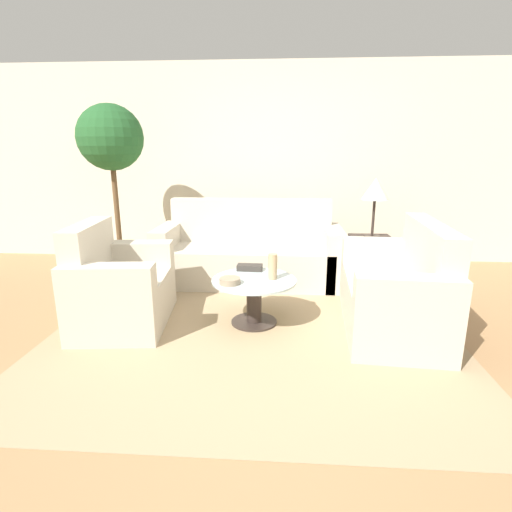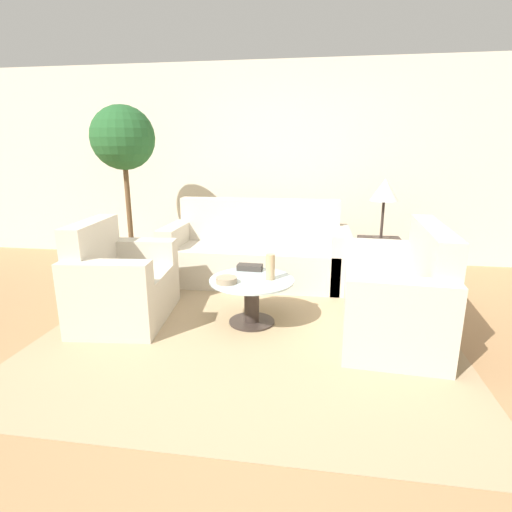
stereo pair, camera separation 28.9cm
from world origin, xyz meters
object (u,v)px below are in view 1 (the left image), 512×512
object	(u,v)px
bowl	(230,281)
coffee_table	(254,295)
potted_plant	(112,154)
sofa_main	(250,255)
armchair	(117,290)
vase	(273,267)
loveseat	(399,294)
book_stack	(250,267)
table_lamp	(375,191)

from	to	relation	value
bowl	coffee_table	bearing A→B (deg)	34.60
potted_plant	sofa_main	bearing A→B (deg)	-2.87
armchair	vase	distance (m)	1.37
loveseat	book_stack	distance (m)	1.33
armchair	potted_plant	xyz separation A→B (m)	(-0.52, 1.36, 1.14)
bowl	book_stack	xyz separation A→B (m)	(0.13, 0.40, 0.00)
vase	bowl	size ratio (longest dim) A/B	1.26
sofa_main	loveseat	xyz separation A→B (m)	(1.38, -1.20, 0.00)
table_lamp	vase	bearing A→B (deg)	-132.34
coffee_table	bowl	bearing A→B (deg)	-145.40
loveseat	armchair	bearing A→B (deg)	-83.86
loveseat	sofa_main	bearing A→B (deg)	-126.82
armchair	table_lamp	bearing A→B (deg)	-67.96
potted_plant	vase	world-z (taller)	potted_plant
table_lamp	potted_plant	bearing A→B (deg)	178.43
loveseat	vase	xyz separation A→B (m)	(-1.08, 0.01, 0.22)
vase	book_stack	world-z (taller)	vase
book_stack	table_lamp	bearing A→B (deg)	38.11
sofa_main	table_lamp	distance (m)	1.57
table_lamp	potted_plant	xyz separation A→B (m)	(-2.96, 0.08, 0.39)
bowl	vase	bearing A→B (deg)	23.37
book_stack	armchair	bearing A→B (deg)	-161.21
table_lamp	potted_plant	distance (m)	2.99
loveseat	book_stack	xyz separation A→B (m)	(-1.30, 0.25, 0.13)
loveseat	bowl	size ratio (longest dim) A/B	8.20
loveseat	coffee_table	distance (m)	1.24
loveseat	coffee_table	world-z (taller)	loveseat
coffee_table	potted_plant	bearing A→B (deg)	143.07
vase	book_stack	xyz separation A→B (m)	(-0.22, 0.25, -0.09)
armchair	table_lamp	world-z (taller)	table_lamp
bowl	book_stack	bearing A→B (deg)	71.63
sofa_main	coffee_table	distance (m)	1.22
coffee_table	table_lamp	bearing A→B (deg)	44.19
sofa_main	potted_plant	size ratio (longest dim) A/B	1.05
vase	book_stack	size ratio (longest dim) A/B	0.95
potted_plant	bowl	bearing A→B (deg)	-43.02
sofa_main	vase	distance (m)	1.25
sofa_main	book_stack	size ratio (longest dim) A/B	8.87
loveseat	potted_plant	world-z (taller)	potted_plant
bowl	table_lamp	bearing A→B (deg)	43.06
sofa_main	loveseat	distance (m)	1.83
potted_plant	book_stack	xyz separation A→B (m)	(1.66, -1.03, -1.00)
potted_plant	book_stack	size ratio (longest dim) A/B	8.48
table_lamp	book_stack	world-z (taller)	table_lamp
sofa_main	vase	xyz separation A→B (m)	(0.30, -1.19, 0.22)
potted_plant	loveseat	bearing A→B (deg)	-23.36
potted_plant	bowl	world-z (taller)	potted_plant
sofa_main	potted_plant	xyz separation A→B (m)	(-1.58, 0.08, 1.14)
potted_plant	vase	xyz separation A→B (m)	(1.88, -1.27, -0.92)
coffee_table	potted_plant	world-z (taller)	potted_plant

